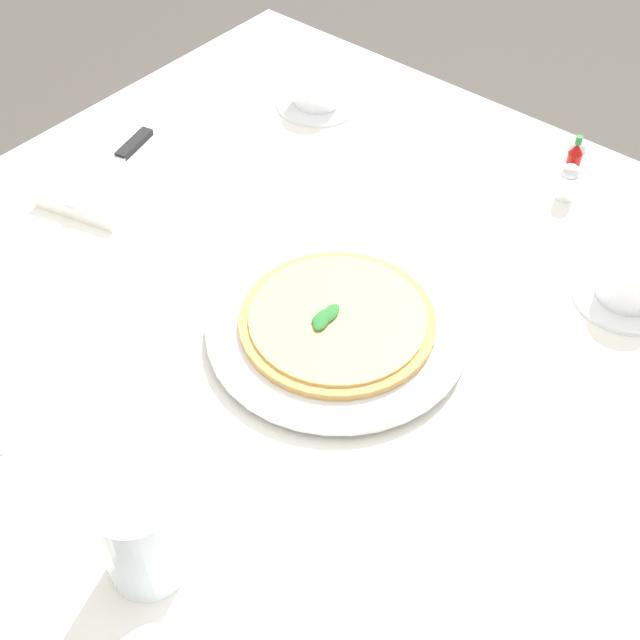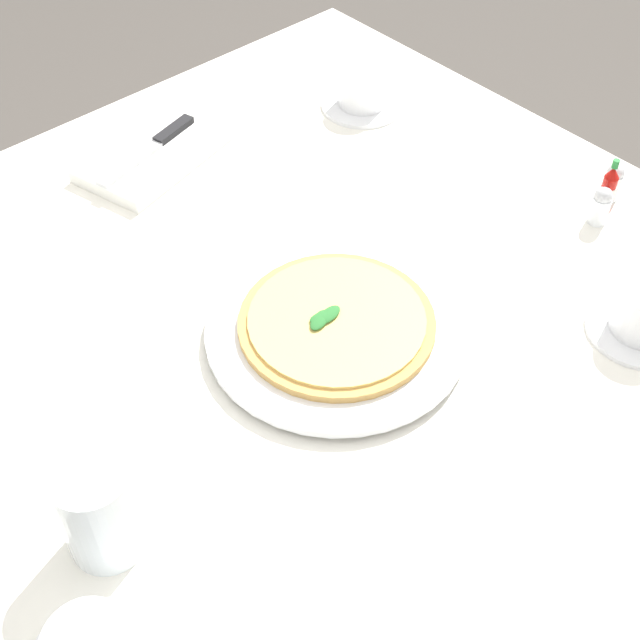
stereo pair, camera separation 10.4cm
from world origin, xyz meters
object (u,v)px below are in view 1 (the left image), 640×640
pizza (337,320)px  coffee_cup_right_edge (631,280)px  pizza_plate (337,328)px  coffee_cup_center_back (318,89)px  hot_sauce_bottle (572,166)px  pepper_shaker (574,159)px  napkin_folded (118,170)px  water_glass_back_corner (142,538)px  dinner_knife (115,163)px  salt_shaker (568,183)px

pizza → coffee_cup_right_edge: (-0.28, 0.24, 0.01)m
pizza_plate → coffee_cup_center_back: (-0.37, -0.34, 0.02)m
coffee_cup_center_back → hot_sauce_bottle: (-0.07, 0.41, 0.01)m
pepper_shaker → coffee_cup_right_edge: bearing=43.4°
pizza → napkin_folded: bearing=-95.4°
coffee_cup_right_edge → napkin_folded: size_ratio=0.53×
pizza_plate → water_glass_back_corner: water_glass_back_corner is taller
napkin_folded → dinner_knife: bearing=0.3°
coffee_cup_right_edge → water_glass_back_corner: size_ratio=1.12×
coffee_cup_right_edge → salt_shaker: size_ratio=2.33×
coffee_cup_right_edge → pizza_plate: bearing=-40.5°
napkin_folded → salt_shaker: bearing=110.5°
pizza_plate → hot_sauce_bottle: bearing=170.8°
coffee_cup_right_edge → salt_shaker: bearing=-129.9°
coffee_cup_center_back → dinner_knife: bearing=-17.1°
coffee_cup_center_back → dinner_knife: coffee_cup_center_back is taller
pizza_plate → napkin_folded: bearing=-95.3°
dinner_knife → pepper_shaker: bearing=115.5°
napkin_folded → dinner_knife: 0.01m
napkin_folded → hot_sauce_bottle: bearing=113.1°
dinner_knife → coffee_cup_center_back: bearing=147.9°
pizza_plate → napkin_folded: size_ratio=1.28×
napkin_folded → salt_shaker: salt_shaker is taller
dinner_knife → hot_sauce_bottle: hot_sauce_bottle is taller
pizza → salt_shaker: 0.42m
pizza → dinner_knife: pizza is taller
pizza_plate → pizza: size_ratio=1.34×
hot_sauce_bottle → salt_shaker: 0.03m
napkin_folded → hot_sauce_bottle: size_ratio=2.96×
pizza → pepper_shaker: size_ratio=4.17×
pizza → pepper_shaker: 0.47m
coffee_cup_right_edge → salt_shaker: (-0.13, -0.16, -0.01)m
water_glass_back_corner → hot_sauce_bottle: 0.79m
coffee_cup_right_edge → salt_shaker: 0.20m
pizza → hot_sauce_bottle: 0.44m
coffee_cup_center_back → water_glass_back_corner: size_ratio=1.12×
pizza → water_glass_back_corner: bearing=8.5°
pizza_plate → coffee_cup_center_back: bearing=-137.5°
coffee_cup_right_edge → hot_sauce_bottle: 0.23m
water_glass_back_corner → salt_shaker: 0.76m
pizza → napkin_folded: pizza is taller
pizza_plate → dinner_knife: bearing=-95.0°
water_glass_back_corner → salt_shaker: (-0.76, 0.03, -0.03)m
pizza_plate → hot_sauce_bottle: hot_sauce_bottle is taller
pizza → dinner_knife: size_ratio=1.21×
coffee_cup_right_edge → water_glass_back_corner: 0.66m
coffee_cup_right_edge → water_glass_back_corner: (0.63, -0.19, 0.02)m
pizza → coffee_cup_center_back: 0.50m
pizza → water_glass_back_corner: (0.35, 0.05, 0.03)m
water_glass_back_corner → pepper_shaker: size_ratio=2.07×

